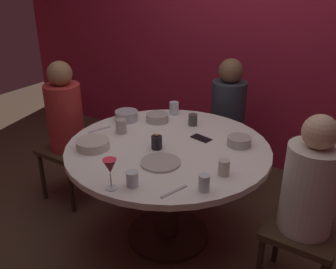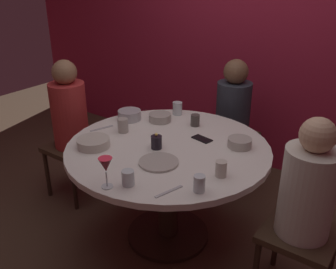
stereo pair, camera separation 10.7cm
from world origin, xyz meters
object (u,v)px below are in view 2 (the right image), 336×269
(dining_table, at_px, (168,165))
(bowl_sauce_side, at_px, (93,143))
(cup_far_edge, at_px, (221,169))
(cup_by_right_diner, at_px, (123,125))
(wine_glass, at_px, (106,166))
(cup_near_candle, at_px, (195,120))
(seated_diner_right, at_px, (307,195))
(bowl_small_white, at_px, (240,143))
(cup_beside_wine, at_px, (128,178))
(cell_phone, at_px, (202,139))
(cup_center_front, at_px, (177,108))
(cup_by_left_diner, at_px, (199,184))
(seated_diner_back, at_px, (233,109))
(bowl_salad_center, at_px, (160,117))
(bowl_serving_large, at_px, (130,115))
(seated_diner_left, at_px, (70,116))
(candle_holder, at_px, (156,142))
(dinner_plate, at_px, (159,162))

(dining_table, xyz_separation_m, bowl_sauce_side, (-0.39, -0.30, 0.18))
(dining_table, distance_m, cup_far_edge, 0.53)
(cup_far_edge, bearing_deg, cup_by_right_diner, 170.97)
(dining_table, bearing_deg, wine_glass, -87.25)
(cup_near_candle, bearing_deg, cup_far_edge, -46.76)
(dining_table, distance_m, seated_diner_right, 0.93)
(bowl_small_white, bearing_deg, bowl_sauce_side, -144.68)
(seated_diner_right, relative_size, cup_beside_wine, 13.36)
(dining_table, relative_size, cell_phone, 9.72)
(cup_center_front, bearing_deg, dining_table, -62.00)
(cup_by_left_diner, bearing_deg, cup_center_front, 130.15)
(cup_by_left_diner, height_order, cup_far_edge, same)
(cup_far_edge, bearing_deg, cup_by_left_diner, -94.89)
(seated_diner_back, distance_m, cup_near_candle, 0.58)
(wine_glass, relative_size, bowl_sauce_side, 0.81)
(bowl_salad_center, height_order, cup_near_candle, cup_near_candle)
(cup_by_left_diner, distance_m, cup_far_edge, 0.21)
(cell_phone, distance_m, bowl_serving_large, 0.65)
(seated_diner_right, relative_size, wine_glass, 6.59)
(seated_diner_back, xyz_separation_m, cup_far_edge, (0.47, -1.11, 0.08))
(seated_diner_back, distance_m, bowl_serving_large, 0.92)
(cup_by_right_diner, bearing_deg, bowl_salad_center, 74.06)
(seated_diner_left, relative_size, bowl_sauce_side, 5.50)
(bowl_serving_large, bearing_deg, cup_near_candle, 21.98)
(seated_diner_left, distance_m, cell_phone, 1.14)
(wine_glass, bearing_deg, cup_beside_wine, 46.81)
(candle_holder, bearing_deg, bowl_salad_center, 123.99)
(bowl_salad_center, height_order, cup_by_left_diner, cup_by_left_diner)
(bowl_serving_large, relative_size, cup_near_candle, 2.06)
(candle_holder, height_order, cup_center_front, candle_holder)
(seated_diner_back, distance_m, cup_center_front, 0.54)
(cup_near_candle, height_order, cup_by_left_diner, cup_by_left_diner)
(wine_glass, bearing_deg, dining_table, 92.75)
(seated_diner_left, relative_size, cup_center_front, 11.57)
(seated_diner_back, xyz_separation_m, wine_glass, (0.03, -1.57, 0.16))
(bowl_sauce_side, height_order, cup_center_front, cup_center_front)
(candle_holder, relative_size, wine_glass, 0.62)
(bowl_small_white, height_order, cup_center_front, cup_center_front)
(bowl_serving_large, height_order, cup_far_edge, cup_far_edge)
(seated_diner_back, distance_m, cup_far_edge, 1.21)
(seated_diner_left, xyz_separation_m, bowl_sauce_side, (0.59, -0.30, 0.05))
(seated_diner_right, distance_m, dinner_plate, 0.86)
(dining_table, bearing_deg, cell_phone, 57.45)
(cup_by_right_diner, bearing_deg, cell_phone, 22.62)
(cup_center_front, bearing_deg, cell_phone, -35.94)
(dining_table, height_order, dinner_plate, dinner_plate)
(dinner_plate, distance_m, bowl_serving_large, 0.74)
(dinner_plate, relative_size, bowl_serving_large, 1.38)
(cell_phone, bearing_deg, dinner_plate, 6.25)
(dining_table, height_order, seated_diner_back, seated_diner_back)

